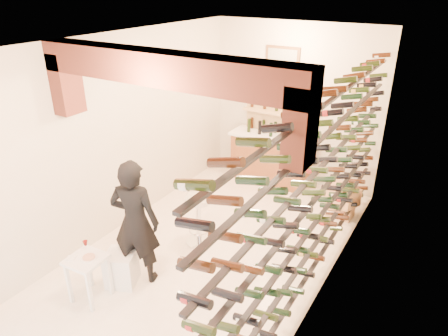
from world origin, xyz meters
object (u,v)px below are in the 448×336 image
back_counter (270,157)px  chrome_barstool (199,217)px  tasting_table (87,265)px  white_stool (121,268)px  crate_lower (340,209)px  wine_rack (316,186)px  person (135,223)px

back_counter → chrome_barstool: (-0.00, -2.63, -0.05)m
tasting_table → chrome_barstool: bearing=69.8°
white_stool → crate_lower: 3.95m
back_counter → white_stool: back_counter is taller
tasting_table → chrome_barstool: (0.52, 1.79, -0.05)m
chrome_barstool → crate_lower: bearing=49.7°
back_counter → white_stool: (-0.38, -3.97, -0.29)m
tasting_table → white_stool: (0.14, 0.44, -0.29)m
tasting_table → crate_lower: tasting_table is taller
tasting_table → wine_rack: bearing=32.9°
wine_rack → tasting_table: size_ratio=7.19×
tasting_table → person: bearing=63.4°
wine_rack → person: bearing=-152.0°
wine_rack → back_counter: 3.38m
person → crate_lower: bearing=-141.2°
chrome_barstool → tasting_table: bearing=-106.2°
wine_rack → white_stool: size_ratio=11.58×
wine_rack → person: (-2.08, -1.11, -0.63)m
crate_lower → tasting_table: bearing=-120.4°
chrome_barstool → wine_rack: bearing=-0.7°
white_stool → person: person is taller
wine_rack → chrome_barstool: (-1.83, 0.02, -1.06)m
wine_rack → tasting_table: (-2.35, -1.76, -1.01)m
wine_rack → person: size_ratio=3.11×
wine_rack → chrome_barstool: bearing=179.3°
white_stool → crate_lower: (2.08, 3.35, -0.11)m
wine_rack → tasting_table: wine_rack is taller
person → crate_lower: size_ratio=4.12×
back_counter → chrome_barstool: 2.63m
wine_rack → tasting_table: 3.11m
wine_rack → crate_lower: size_ratio=12.79×
person → crate_lower: (1.94, 3.13, -0.78)m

